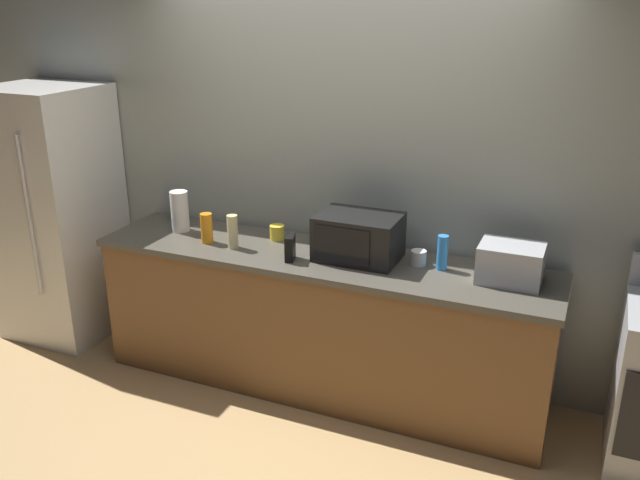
{
  "coord_description": "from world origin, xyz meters",
  "views": [
    {
      "loc": [
        1.47,
        -3.03,
        2.39
      ],
      "look_at": [
        0.0,
        0.4,
        1.0
      ],
      "focal_mm": 37.51,
      "sensor_mm": 36.0,
      "label": 1
    }
  ],
  "objects_px": {
    "microwave": "(358,237)",
    "bottle_dish_soap": "(207,228)",
    "bottle_hand_soap": "(233,232)",
    "mug_white": "(418,258)",
    "toaster_oven": "(511,263)",
    "paper_towel_roll": "(180,211)",
    "refrigerator": "(56,214)",
    "bottle_spray_cleaner": "(442,253)",
    "mug_yellow": "(277,232)",
    "bottle_wine": "(176,207)",
    "cordless_phone": "(290,248)"
  },
  "relations": [
    {
      "from": "toaster_oven",
      "to": "paper_towel_roll",
      "type": "distance_m",
      "value": 2.12
    },
    {
      "from": "toaster_oven",
      "to": "paper_towel_roll",
      "type": "relative_size",
      "value": 1.26
    },
    {
      "from": "paper_towel_roll",
      "to": "microwave",
      "type": "bearing_deg",
      "value": -0.1
    },
    {
      "from": "bottle_dish_soap",
      "to": "mug_white",
      "type": "distance_m",
      "value": 1.34
    },
    {
      "from": "mug_yellow",
      "to": "bottle_spray_cleaner",
      "type": "bearing_deg",
      "value": -3.73
    },
    {
      "from": "bottle_hand_soap",
      "to": "mug_white",
      "type": "relative_size",
      "value": 2.33
    },
    {
      "from": "toaster_oven",
      "to": "bottle_hand_soap",
      "type": "height_order",
      "value": "same"
    },
    {
      "from": "refrigerator",
      "to": "bottle_hand_soap",
      "type": "height_order",
      "value": "refrigerator"
    },
    {
      "from": "toaster_oven",
      "to": "bottle_dish_soap",
      "type": "relative_size",
      "value": 1.79
    },
    {
      "from": "refrigerator",
      "to": "bottle_hand_soap",
      "type": "relative_size",
      "value": 8.57
    },
    {
      "from": "microwave",
      "to": "bottle_dish_soap",
      "type": "distance_m",
      "value": 0.98
    },
    {
      "from": "paper_towel_roll",
      "to": "cordless_phone",
      "type": "height_order",
      "value": "paper_towel_roll"
    },
    {
      "from": "toaster_oven",
      "to": "mug_yellow",
      "type": "height_order",
      "value": "toaster_oven"
    },
    {
      "from": "bottle_spray_cleaner",
      "to": "bottle_wine",
      "type": "bearing_deg",
      "value": 175.48
    },
    {
      "from": "cordless_phone",
      "to": "bottle_spray_cleaner",
      "type": "distance_m",
      "value": 0.88
    },
    {
      "from": "cordless_phone",
      "to": "bottle_hand_soap",
      "type": "height_order",
      "value": "bottle_hand_soap"
    },
    {
      "from": "mug_white",
      "to": "bottle_dish_soap",
      "type": "bearing_deg",
      "value": -172.97
    },
    {
      "from": "microwave",
      "to": "bottle_hand_soap",
      "type": "distance_m",
      "value": 0.78
    },
    {
      "from": "microwave",
      "to": "bottle_wine",
      "type": "distance_m",
      "value": 1.42
    },
    {
      "from": "mug_white",
      "to": "bottle_hand_soap",
      "type": "bearing_deg",
      "value": -170.83
    },
    {
      "from": "toaster_oven",
      "to": "mug_yellow",
      "type": "bearing_deg",
      "value": 176.43
    },
    {
      "from": "paper_towel_roll",
      "to": "bottle_spray_cleaner",
      "type": "distance_m",
      "value": 1.74
    },
    {
      "from": "paper_towel_roll",
      "to": "bottle_spray_cleaner",
      "type": "height_order",
      "value": "paper_towel_roll"
    },
    {
      "from": "paper_towel_roll",
      "to": "bottle_spray_cleaner",
      "type": "xyz_separation_m",
      "value": [
        1.74,
        0.03,
        -0.03
      ]
    },
    {
      "from": "mug_white",
      "to": "paper_towel_roll",
      "type": "bearing_deg",
      "value": -178.4
    },
    {
      "from": "bottle_spray_cleaner",
      "to": "bottle_wine",
      "type": "relative_size",
      "value": 1.07
    },
    {
      "from": "refrigerator",
      "to": "mug_white",
      "type": "bearing_deg",
      "value": 2.07
    },
    {
      "from": "bottle_dish_soap",
      "to": "bottle_spray_cleaner",
      "type": "bearing_deg",
      "value": 5.82
    },
    {
      "from": "bottle_hand_soap",
      "to": "mug_white",
      "type": "xyz_separation_m",
      "value": [
        1.13,
        0.18,
        -0.06
      ]
    },
    {
      "from": "refrigerator",
      "to": "toaster_oven",
      "type": "distance_m",
      "value": 3.15
    },
    {
      "from": "paper_towel_roll",
      "to": "bottle_spray_cleaner",
      "type": "bearing_deg",
      "value": 1.01
    },
    {
      "from": "cordless_phone",
      "to": "bottle_dish_soap",
      "type": "xyz_separation_m",
      "value": [
        -0.61,
        0.06,
        0.02
      ]
    },
    {
      "from": "refrigerator",
      "to": "microwave",
      "type": "relative_size",
      "value": 3.75
    },
    {
      "from": "refrigerator",
      "to": "bottle_dish_soap",
      "type": "height_order",
      "value": "refrigerator"
    },
    {
      "from": "mug_yellow",
      "to": "bottle_dish_soap",
      "type": "bearing_deg",
      "value": -150.09
    },
    {
      "from": "toaster_oven",
      "to": "paper_towel_roll",
      "type": "height_order",
      "value": "paper_towel_roll"
    },
    {
      "from": "cordless_phone",
      "to": "bottle_wine",
      "type": "height_order",
      "value": "bottle_wine"
    },
    {
      "from": "microwave",
      "to": "toaster_oven",
      "type": "distance_m",
      "value": 0.88
    },
    {
      "from": "bottle_hand_soap",
      "to": "bottle_wine",
      "type": "bearing_deg",
      "value": 153.43
    },
    {
      "from": "bottle_dish_soap",
      "to": "bottle_wine",
      "type": "xyz_separation_m",
      "value": [
        -0.44,
        0.3,
        -0.0
      ]
    },
    {
      "from": "bottle_dish_soap",
      "to": "bottle_wine",
      "type": "relative_size",
      "value": 1.0
    },
    {
      "from": "paper_towel_roll",
      "to": "mug_white",
      "type": "xyz_separation_m",
      "value": [
        1.6,
        0.04,
        -0.09
      ]
    },
    {
      "from": "refrigerator",
      "to": "bottle_wine",
      "type": "xyz_separation_m",
      "value": [
        0.87,
        0.23,
        0.09
      ]
    },
    {
      "from": "paper_towel_roll",
      "to": "bottle_hand_soap",
      "type": "height_order",
      "value": "paper_towel_roll"
    },
    {
      "from": "microwave",
      "to": "bottle_dish_soap",
      "type": "height_order",
      "value": "microwave"
    },
    {
      "from": "refrigerator",
      "to": "paper_towel_roll",
      "type": "height_order",
      "value": "refrigerator"
    },
    {
      "from": "cordless_phone",
      "to": "bottle_hand_soap",
      "type": "distance_m",
      "value": 0.41
    },
    {
      "from": "refrigerator",
      "to": "toaster_oven",
      "type": "height_order",
      "value": "refrigerator"
    },
    {
      "from": "bottle_hand_soap",
      "to": "mug_yellow",
      "type": "height_order",
      "value": "bottle_hand_soap"
    },
    {
      "from": "toaster_oven",
      "to": "bottle_hand_soap",
      "type": "xyz_separation_m",
      "value": [
        -1.65,
        -0.15,
        0.0
      ]
    }
  ]
}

